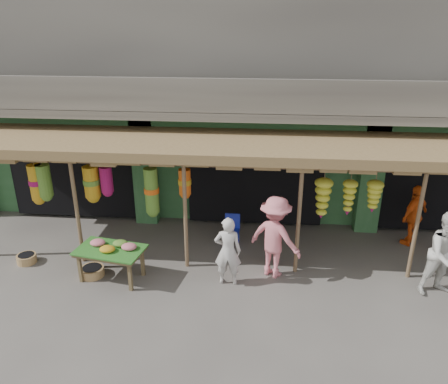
# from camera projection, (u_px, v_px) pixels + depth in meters

# --- Properties ---
(ground) EXTENTS (80.00, 80.00, 0.00)m
(ground) POSITION_uv_depth(u_px,v_px,m) (252.00, 264.00, 10.27)
(ground) COLOR #514C47
(ground) RESTS_ON ground
(building) EXTENTS (16.40, 6.80, 7.00)m
(building) POSITION_uv_depth(u_px,v_px,m) (259.00, 86.00, 13.46)
(building) COLOR gray
(building) RESTS_ON ground
(awning) EXTENTS (14.00, 2.70, 2.79)m
(awning) POSITION_uv_depth(u_px,v_px,m) (248.00, 150.00, 10.03)
(awning) COLOR brown
(awning) RESTS_ON ground
(flower_table) EXTENTS (1.58, 1.10, 0.87)m
(flower_table) POSITION_uv_depth(u_px,v_px,m) (111.00, 250.00, 9.48)
(flower_table) COLOR brown
(flower_table) RESTS_ON ground
(blue_chair) EXTENTS (0.40, 0.41, 0.80)m
(blue_chair) POSITION_uv_depth(u_px,v_px,m) (232.00, 228.00, 11.01)
(blue_chair) COLOR #1826A1
(blue_chair) RESTS_ON ground
(basket_mid) EXTENTS (0.59, 0.59, 0.20)m
(basket_mid) POSITION_uv_depth(u_px,v_px,m) (92.00, 272.00, 9.79)
(basket_mid) COLOR olive
(basket_mid) RESTS_ON ground
(basket_right) EXTENTS (0.50, 0.50, 0.20)m
(basket_right) POSITION_uv_depth(u_px,v_px,m) (27.00, 259.00, 10.30)
(basket_right) COLOR #8D6042
(basket_right) RESTS_ON ground
(person_front) EXTENTS (0.58, 0.39, 1.58)m
(person_front) POSITION_uv_depth(u_px,v_px,m) (228.00, 251.00, 9.28)
(person_front) COLOR beige
(person_front) RESTS_ON ground
(person_right) EXTENTS (1.05, 0.92, 1.84)m
(person_right) POSITION_uv_depth(u_px,v_px,m) (446.00, 254.00, 8.89)
(person_right) COLOR silver
(person_right) RESTS_ON ground
(person_vendor) EXTENTS (0.97, 0.91, 1.60)m
(person_vendor) POSITION_uv_depth(u_px,v_px,m) (414.00, 215.00, 10.88)
(person_vendor) COLOR #EA5A16
(person_vendor) RESTS_ON ground
(person_shopper) EXTENTS (1.41, 1.23, 1.89)m
(person_shopper) POSITION_uv_depth(u_px,v_px,m) (275.00, 237.00, 9.53)
(person_shopper) COLOR #E47984
(person_shopper) RESTS_ON ground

